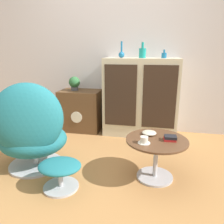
{
  "coord_description": "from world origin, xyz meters",
  "views": [
    {
      "loc": [
        0.65,
        -1.77,
        1.24
      ],
      "look_at": [
        0.17,
        0.6,
        0.55
      ],
      "focal_mm": 35.0,
      "sensor_mm": 36.0,
      "label": 1
    }
  ],
  "objects_px": {
    "coffee_table": "(156,152)",
    "egg_chair": "(31,130)",
    "book_stack": "(170,138)",
    "vase_inner_right": "(164,55)",
    "vase_inner_left": "(142,53)",
    "bowl": "(149,133)",
    "teacup": "(144,140)",
    "vase_leftmost": "(122,54)",
    "tv_console": "(81,110)",
    "potted_plant": "(74,83)",
    "ottoman": "(60,169)",
    "sideboard": "(141,98)"
  },
  "relations": [
    {
      "from": "coffee_table",
      "to": "bowl",
      "type": "distance_m",
      "value": 0.2
    },
    {
      "from": "ottoman",
      "to": "tv_console",
      "type": "bearing_deg",
      "value": 102.16
    },
    {
      "from": "potted_plant",
      "to": "bowl",
      "type": "xyz_separation_m",
      "value": [
        1.19,
        -1.07,
        -0.32
      ]
    },
    {
      "from": "vase_inner_left",
      "to": "vase_inner_right",
      "type": "distance_m",
      "value": 0.3
    },
    {
      "from": "coffee_table",
      "to": "vase_inner_left",
      "type": "distance_m",
      "value": 1.51
    },
    {
      "from": "vase_leftmost",
      "to": "vase_inner_right",
      "type": "height_order",
      "value": "vase_leftmost"
    },
    {
      "from": "vase_inner_left",
      "to": "potted_plant",
      "type": "height_order",
      "value": "vase_inner_left"
    },
    {
      "from": "coffee_table",
      "to": "book_stack",
      "type": "relative_size",
      "value": 4.87
    },
    {
      "from": "vase_inner_right",
      "to": "ottoman",
      "type": "bearing_deg",
      "value": -120.65
    },
    {
      "from": "vase_inner_right",
      "to": "bowl",
      "type": "height_order",
      "value": "vase_inner_right"
    },
    {
      "from": "vase_inner_right",
      "to": "vase_leftmost",
      "type": "bearing_deg",
      "value": 180.0
    },
    {
      "from": "egg_chair",
      "to": "vase_inner_right",
      "type": "distance_m",
      "value": 1.97
    },
    {
      "from": "teacup",
      "to": "bowl",
      "type": "distance_m",
      "value": 0.23
    },
    {
      "from": "coffee_table",
      "to": "vase_inner_left",
      "type": "relative_size",
      "value": 2.83
    },
    {
      "from": "tv_console",
      "to": "book_stack",
      "type": "xyz_separation_m",
      "value": [
        1.31,
        -1.18,
        0.12
      ]
    },
    {
      "from": "egg_chair",
      "to": "vase_leftmost",
      "type": "relative_size",
      "value": 4.3
    },
    {
      "from": "egg_chair",
      "to": "bowl",
      "type": "relative_size",
      "value": 6.65
    },
    {
      "from": "tv_console",
      "to": "teacup",
      "type": "relative_size",
      "value": 5.5
    },
    {
      "from": "potted_plant",
      "to": "book_stack",
      "type": "distance_m",
      "value": 1.85
    },
    {
      "from": "coffee_table",
      "to": "vase_inner_left",
      "type": "bearing_deg",
      "value": 101.9
    },
    {
      "from": "tv_console",
      "to": "egg_chair",
      "type": "distance_m",
      "value": 1.26
    },
    {
      "from": "teacup",
      "to": "book_stack",
      "type": "height_order",
      "value": "teacup"
    },
    {
      "from": "teacup",
      "to": "bowl",
      "type": "relative_size",
      "value": 0.79
    },
    {
      "from": "vase_leftmost",
      "to": "vase_inner_left",
      "type": "relative_size",
      "value": 1.07
    },
    {
      "from": "sideboard",
      "to": "bowl",
      "type": "height_order",
      "value": "sideboard"
    },
    {
      "from": "coffee_table",
      "to": "egg_chair",
      "type": "bearing_deg",
      "value": -176.47
    },
    {
      "from": "ottoman",
      "to": "bowl",
      "type": "relative_size",
      "value": 2.74
    },
    {
      "from": "potted_plant",
      "to": "egg_chair",
      "type": "bearing_deg",
      "value": -90.78
    },
    {
      "from": "egg_chair",
      "to": "vase_inner_left",
      "type": "distance_m",
      "value": 1.8
    },
    {
      "from": "vase_inner_right",
      "to": "book_stack",
      "type": "height_order",
      "value": "vase_inner_right"
    },
    {
      "from": "tv_console",
      "to": "teacup",
      "type": "height_order",
      "value": "tv_console"
    },
    {
      "from": "vase_leftmost",
      "to": "bowl",
      "type": "height_order",
      "value": "vase_leftmost"
    },
    {
      "from": "teacup",
      "to": "book_stack",
      "type": "relative_size",
      "value": 0.94
    },
    {
      "from": "coffee_table",
      "to": "vase_inner_right",
      "type": "height_order",
      "value": "vase_inner_right"
    },
    {
      "from": "vase_inner_left",
      "to": "teacup",
      "type": "distance_m",
      "value": 1.5
    },
    {
      "from": "tv_console",
      "to": "egg_chair",
      "type": "bearing_deg",
      "value": -94.75
    },
    {
      "from": "sideboard",
      "to": "teacup",
      "type": "distance_m",
      "value": 1.3
    },
    {
      "from": "vase_inner_left",
      "to": "teacup",
      "type": "height_order",
      "value": "vase_inner_left"
    },
    {
      "from": "ottoman",
      "to": "vase_inner_left",
      "type": "height_order",
      "value": "vase_inner_left"
    },
    {
      "from": "book_stack",
      "to": "egg_chair",
      "type": "bearing_deg",
      "value": -176.96
    },
    {
      "from": "coffee_table",
      "to": "potted_plant",
      "type": "xyz_separation_m",
      "value": [
        -1.27,
        1.17,
        0.47
      ]
    },
    {
      "from": "potted_plant",
      "to": "book_stack",
      "type": "height_order",
      "value": "potted_plant"
    },
    {
      "from": "egg_chair",
      "to": "coffee_table",
      "type": "xyz_separation_m",
      "value": [
        1.29,
        0.08,
        -0.15
      ]
    },
    {
      "from": "teacup",
      "to": "tv_console",
      "type": "bearing_deg",
      "value": 129.59
    },
    {
      "from": "vase_leftmost",
      "to": "sideboard",
      "type": "bearing_deg",
      "value": -0.76
    },
    {
      "from": "egg_chair",
      "to": "coffee_table",
      "type": "relative_size",
      "value": 1.62
    },
    {
      "from": "tv_console",
      "to": "ottoman",
      "type": "bearing_deg",
      "value": -77.84
    },
    {
      "from": "vase_inner_left",
      "to": "bowl",
      "type": "relative_size",
      "value": 1.45
    },
    {
      "from": "ottoman",
      "to": "potted_plant",
      "type": "distance_m",
      "value": 1.68
    },
    {
      "from": "vase_inner_left",
      "to": "vase_inner_right",
      "type": "xyz_separation_m",
      "value": [
        0.29,
        -0.0,
        -0.03
      ]
    }
  ]
}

